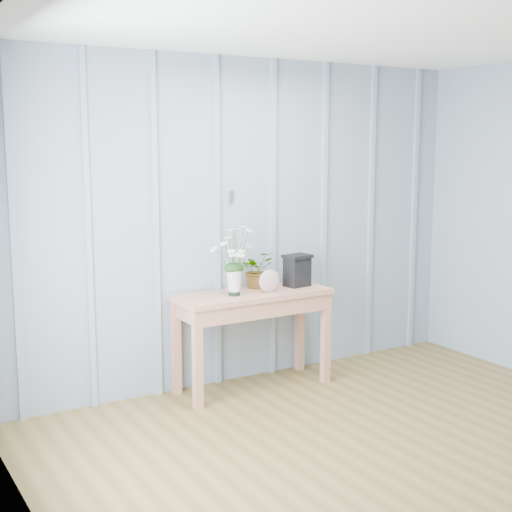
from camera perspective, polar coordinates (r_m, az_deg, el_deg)
ground at (r=4.17m, az=15.57°, el=-17.79°), size 4.50×4.50×0.00m
room_shell at (r=4.40m, az=7.91°, el=10.64°), size 4.00×4.50×2.50m
sideboard at (r=5.39m, az=-0.27°, el=-4.07°), size 1.20×0.45×0.75m
daisy_vase at (r=5.18m, az=-1.76°, el=0.43°), size 0.37×0.29×0.53m
spider_plant at (r=5.49m, az=0.04°, el=-1.09°), size 0.28×0.25×0.28m
felt_disc_vessel at (r=5.33m, az=1.09°, el=-2.01°), size 0.18×0.07×0.17m
carved_box at (r=5.56m, az=3.31°, el=-1.14°), size 0.23×0.19×0.25m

